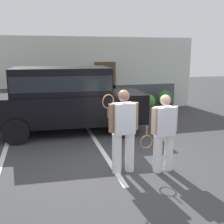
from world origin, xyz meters
TOP-DOWN VIEW (x-y plane):
  - ground_plane at (0.00, 0.00)m, footprint 40.00×40.00m
  - parking_stripe_0 at (-2.71, 1.50)m, footprint 0.12×4.40m
  - parking_stripe_1 at (-0.27, 1.50)m, footprint 0.12×4.40m
  - house_frontage at (0.01, 6.37)m, footprint 10.06×0.40m
  - parked_suv at (-0.95, 3.35)m, footprint 4.70×2.37m
  - tennis_player_man at (-0.12, 0.01)m, footprint 0.79×0.32m
  - tennis_player_woman at (0.71, -0.16)m, footprint 0.88×0.30m
  - potted_plant_by_porch at (2.67, 5.41)m, footprint 0.58×0.58m
  - potted_plant_secondary at (3.47, 5.54)m, footprint 0.68×0.68m

SIDE VIEW (x-z plane):
  - ground_plane at x=0.00m, z-range 0.00..0.00m
  - parking_stripe_0 at x=-2.71m, z-range 0.00..0.01m
  - parking_stripe_1 at x=-0.27m, z-range 0.00..0.01m
  - potted_plant_by_porch at x=2.67m, z-range 0.04..0.80m
  - potted_plant_secondary at x=3.47m, z-range 0.05..0.95m
  - tennis_player_woman at x=0.71m, z-range 0.03..1.68m
  - tennis_player_man at x=-0.12m, z-range 0.04..1.80m
  - parked_suv at x=-0.95m, z-range 0.12..2.17m
  - house_frontage at x=0.01m, z-range -0.10..3.04m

